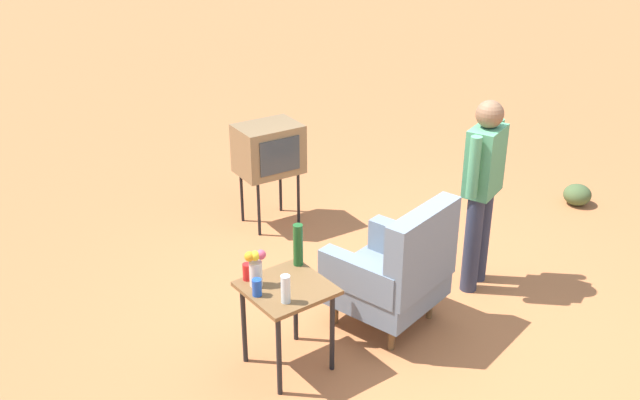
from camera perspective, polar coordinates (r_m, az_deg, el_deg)
ground_plane at (r=6.02m, az=7.74°, el=-8.75°), size 60.00×60.00×0.00m
armchair at (r=5.60m, az=5.90°, el=-5.42°), size 0.92×0.94×1.06m
side_table at (r=5.12m, az=-2.58°, el=-7.66°), size 0.56×0.56×0.67m
tv_on_stand at (r=7.06m, az=-4.01°, el=3.92°), size 0.63×0.49×1.03m
person_standing at (r=6.06m, az=12.51°, el=1.22°), size 0.54×0.33×1.64m
bottle_short_clear at (r=4.85m, az=-2.69°, el=-6.92°), size 0.06×0.06×0.20m
soda_can_red at (r=5.13m, az=-5.67°, el=-5.56°), size 0.07×0.07×0.12m
soda_can_blue at (r=4.95m, az=-4.92°, el=-6.77°), size 0.07×0.07×0.12m
bottle_wine_green at (r=5.24m, az=-1.72°, el=-3.51°), size 0.07×0.07×0.32m
flower_vase at (r=5.02m, az=-5.03°, el=-5.15°), size 0.14×0.10×0.27m
shrub_mid at (r=8.16m, az=19.35°, el=0.40°), size 0.29×0.29×0.22m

